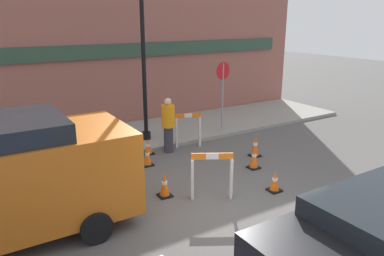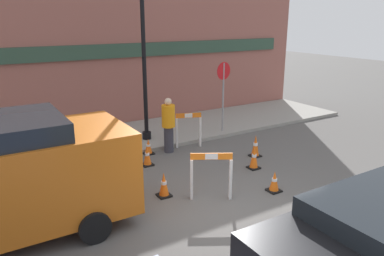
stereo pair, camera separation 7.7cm
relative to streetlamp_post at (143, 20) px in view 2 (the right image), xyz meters
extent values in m
plane|color=#565451|center=(-0.64, -5.44, -3.86)|extent=(60.00, 60.00, 0.00)
cube|color=gray|center=(-0.64, 0.66, -3.80)|extent=(18.00, 3.20, 0.12)
cube|color=#93564C|center=(-0.64, 2.34, -1.11)|extent=(18.00, 0.12, 5.50)
cube|color=#2D4738|center=(-0.64, 2.23, -1.06)|extent=(16.20, 0.10, 0.50)
cylinder|color=black|center=(0.00, 0.00, -3.63)|extent=(0.29, 0.29, 0.24)
cylinder|color=black|center=(0.00, 0.00, -1.00)|extent=(0.13, 0.13, 5.50)
cylinder|color=gray|center=(2.67, -0.53, -2.56)|extent=(0.06, 0.06, 2.37)
cylinder|color=red|center=(2.67, -0.53, -1.65)|extent=(0.60, 0.11, 0.60)
cube|color=white|center=(1.29, -1.22, -3.39)|extent=(0.10, 0.14, 0.95)
cube|color=white|center=(0.60, -0.95, -3.39)|extent=(0.10, 0.14, 0.95)
cube|color=orange|center=(0.95, -1.09, -2.84)|extent=(0.76, 0.31, 0.15)
cube|color=white|center=(0.95, -1.09, -2.84)|extent=(0.24, 0.11, 0.14)
cube|color=white|center=(-0.83, -4.18, -3.39)|extent=(0.12, 0.14, 0.94)
cube|color=white|center=(-0.07, -4.62, -3.39)|extent=(0.12, 0.14, 0.94)
cube|color=orange|center=(-0.45, -4.40, -2.85)|extent=(0.82, 0.49, 0.15)
cube|color=white|center=(-0.45, -4.40, -2.85)|extent=(0.26, 0.17, 0.13)
cube|color=black|center=(1.53, -3.55, -3.84)|extent=(0.30, 0.30, 0.04)
cone|color=orange|center=(1.53, -3.55, -3.52)|extent=(0.22, 0.22, 0.60)
cylinder|color=white|center=(1.53, -3.55, -3.49)|extent=(0.13, 0.13, 0.08)
cube|color=black|center=(-0.84, -1.84, -3.84)|extent=(0.30, 0.30, 0.04)
cone|color=orange|center=(-0.84, -1.84, -3.56)|extent=(0.22, 0.22, 0.53)
cylinder|color=white|center=(-0.84, -1.84, -3.53)|extent=(0.13, 0.13, 0.07)
cube|color=black|center=(-0.43, -1.04, -3.84)|extent=(0.30, 0.30, 0.04)
cone|color=orange|center=(-0.43, -1.04, -3.61)|extent=(0.22, 0.22, 0.43)
cylinder|color=white|center=(-0.43, -1.04, -3.58)|extent=(0.13, 0.13, 0.06)
cube|color=black|center=(2.17, -2.87, -3.84)|extent=(0.30, 0.30, 0.04)
cone|color=orange|center=(2.17, -2.87, -3.51)|extent=(0.22, 0.22, 0.62)
cylinder|color=white|center=(2.17, -2.87, -3.48)|extent=(0.13, 0.13, 0.09)
cube|color=black|center=(-1.31, -3.75, -3.84)|extent=(0.30, 0.30, 0.04)
cone|color=orange|center=(-1.31, -3.75, -3.55)|extent=(0.23, 0.23, 0.54)
cylinder|color=white|center=(-1.31, -3.75, -3.53)|extent=(0.13, 0.13, 0.08)
cube|color=black|center=(1.02, -4.88, -3.84)|extent=(0.30, 0.30, 0.04)
cone|color=orange|center=(1.02, -4.88, -3.59)|extent=(0.23, 0.23, 0.46)
cylinder|color=white|center=(1.02, -4.88, -3.57)|extent=(0.13, 0.13, 0.07)
cylinder|color=#33333D|center=(0.19, -1.19, -3.46)|extent=(0.32, 0.32, 0.80)
cylinder|color=orange|center=(0.19, -1.19, -2.73)|extent=(0.44, 0.44, 0.67)
sphere|color=beige|center=(0.19, -1.19, -2.29)|extent=(0.23, 0.23, 0.21)
cylinder|color=black|center=(-3.22, -2.65, -3.56)|extent=(0.60, 0.18, 0.60)
cylinder|color=black|center=(-3.22, -4.72, -3.56)|extent=(0.60, 0.18, 0.60)
camera|label=1|loc=(-4.90, -10.69, 0.08)|focal=35.00mm
camera|label=2|loc=(-4.83, -10.73, 0.08)|focal=35.00mm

